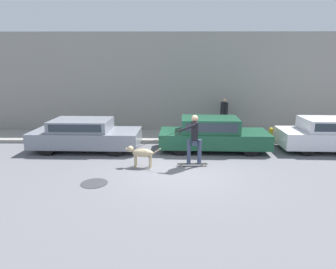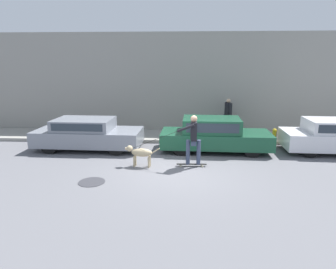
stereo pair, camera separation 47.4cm
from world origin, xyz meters
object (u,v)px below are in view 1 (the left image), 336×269
object	(u,v)px
parked_car_2	(333,135)
parked_car_0	(85,135)
skateboarder	(194,137)
fire_hydrant	(271,136)
pedestrian_with_bag	(224,114)
dog	(141,153)
parked_car_1	(213,135)

from	to	relation	value
parked_car_2	parked_car_0	bearing A→B (deg)	-177.85
skateboarder	fire_hydrant	bearing A→B (deg)	-143.43
pedestrian_with_bag	fire_hydrant	world-z (taller)	pedestrian_with_bag
pedestrian_with_bag	dog	bearing A→B (deg)	-139.76
parked_car_2	fire_hydrant	world-z (taller)	parked_car_2
parked_car_1	pedestrian_with_bag	distance (m)	2.84
parked_car_1	skateboarder	xyz separation A→B (m)	(-0.91, -1.96, 0.37)
dog	skateboarder	bearing A→B (deg)	-169.57
fire_hydrant	dog	bearing A→B (deg)	-151.68
parked_car_2	fire_hydrant	distance (m)	2.38
fire_hydrant	parked_car_0	bearing A→B (deg)	-174.21
dog	fire_hydrant	world-z (taller)	fire_hydrant
parked_car_1	pedestrian_with_bag	world-z (taller)	pedestrian_with_bag
parked_car_1	parked_car_0	bearing A→B (deg)	-177.89
parked_car_0	parked_car_2	world-z (taller)	parked_car_2
dog	pedestrian_with_bag	bearing A→B (deg)	-120.27
dog	parked_car_1	bearing A→B (deg)	-135.47
parked_car_1	fire_hydrant	world-z (taller)	parked_car_1
parked_car_0	fire_hydrant	xyz separation A→B (m)	(7.77, 0.79, -0.22)
parked_car_1	fire_hydrant	bearing A→B (deg)	18.88
parked_car_2	skateboarder	xyz separation A→B (m)	(-5.75, -1.96, 0.38)
pedestrian_with_bag	parked_car_2	bearing A→B (deg)	-46.51
skateboarder	dog	bearing A→B (deg)	2.05
pedestrian_with_bag	parked_car_1	bearing A→B (deg)	-121.25
parked_car_1	parked_car_2	world-z (taller)	parked_car_1
parked_car_0	parked_car_2	bearing A→B (deg)	1.78
parked_car_2	pedestrian_with_bag	bearing A→B (deg)	148.18
skateboarder	pedestrian_with_bag	xyz separation A→B (m)	(1.81, 4.62, 0.05)
parked_car_2	dog	xyz separation A→B (m)	(-7.53, -2.07, -0.16)
parked_car_1	parked_car_2	xyz separation A→B (m)	(4.84, -0.00, -0.01)
parked_car_0	dog	distance (m)	3.22
parked_car_1	parked_car_2	bearing A→B (deg)	2.10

